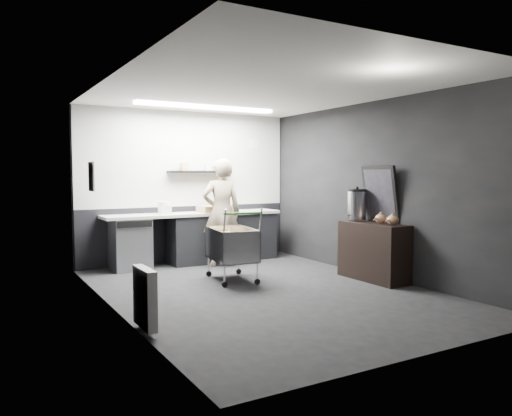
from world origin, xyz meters
TOP-DOWN VIEW (x-y plane):
  - floor at (0.00, 0.00)m, footprint 5.50×5.50m
  - ceiling at (0.00, 0.00)m, footprint 5.50×5.50m
  - wall_back at (0.00, 2.75)m, footprint 5.50×0.00m
  - wall_front at (0.00, -2.75)m, footprint 5.50×0.00m
  - wall_left at (-2.00, 0.00)m, footprint 0.00×5.50m
  - wall_right at (2.00, 0.00)m, footprint 0.00×5.50m
  - kitchen_wall_panel at (0.00, 2.73)m, footprint 3.95×0.02m
  - dado_panel at (0.00, 2.73)m, footprint 3.95×0.02m
  - floating_shelf at (0.20, 2.62)m, footprint 1.20×0.22m
  - wall_clock at (1.40, 2.72)m, footprint 0.20×0.03m
  - poster at (-1.98, 1.30)m, footprint 0.02×0.30m
  - poster_red_band at (-1.98, 1.30)m, footprint 0.02×0.22m
  - radiator at (-1.94, -0.90)m, footprint 0.10×0.50m
  - ceiling_strip at (0.00, 1.85)m, footprint 2.40×0.20m
  - prep_counter at (0.14, 2.42)m, footprint 3.20×0.61m
  - person at (0.31, 1.97)m, footprint 0.76×0.60m
  - shopping_cart at (-0.08, 0.83)m, footprint 0.70×1.03m
  - sideboard at (1.78, -0.17)m, footprint 0.49×1.14m
  - fire_extinguisher at (-1.85, -0.70)m, footprint 0.16×0.16m
  - cardboard_box at (0.38, 2.37)m, footprint 0.58×0.45m
  - pink_tub at (-0.55, 2.42)m, footprint 0.21×0.21m
  - white_container at (-0.54, 2.37)m, footprint 0.20×0.17m

SIDE VIEW (x-z plane):
  - floor at x=0.00m, z-range 0.00..0.00m
  - fire_extinguisher at x=-1.85m, z-range -0.01..0.51m
  - radiator at x=-1.94m, z-range 0.05..0.65m
  - prep_counter at x=0.14m, z-range 0.01..0.91m
  - dado_panel at x=0.00m, z-range 0.00..1.00m
  - shopping_cart at x=-0.08m, z-range -0.02..1.03m
  - sideboard at x=1.78m, z-range -0.31..1.40m
  - person at x=0.31m, z-range 0.00..1.84m
  - cardboard_box at x=0.38m, z-range 0.90..1.01m
  - white_container at x=-0.54m, z-range 0.90..1.06m
  - pink_tub at x=-0.55m, z-range 0.90..1.11m
  - wall_back at x=0.00m, z-range -1.40..4.10m
  - wall_front at x=0.00m, z-range -1.40..4.10m
  - wall_left at x=-2.00m, z-range -1.40..4.10m
  - wall_right at x=2.00m, z-range -1.40..4.10m
  - poster at x=-1.98m, z-range 1.35..1.75m
  - floating_shelf at x=0.20m, z-range 1.60..1.64m
  - poster_red_band at x=-1.98m, z-range 1.57..1.67m
  - kitchen_wall_panel at x=0.00m, z-range 1.00..2.70m
  - wall_clock at x=1.40m, z-range 2.05..2.25m
  - ceiling_strip at x=0.00m, z-range 2.65..2.69m
  - ceiling at x=0.00m, z-range 2.70..2.70m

